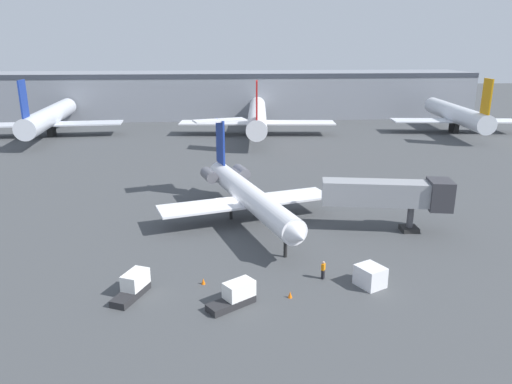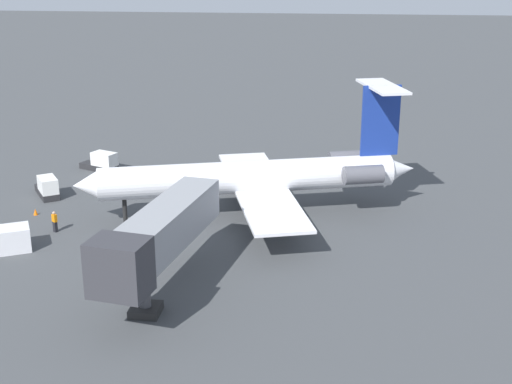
% 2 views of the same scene
% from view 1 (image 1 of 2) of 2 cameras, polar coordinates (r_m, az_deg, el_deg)
% --- Properties ---
extents(ground_plane, '(400.00, 400.00, 0.10)m').
position_cam_1_polar(ground_plane, '(57.12, -3.44, -3.31)').
color(ground_plane, '#424447').
extents(regional_jet, '(20.80, 27.69, 10.47)m').
position_cam_1_polar(regional_jet, '(55.69, -1.13, -0.08)').
color(regional_jet, white).
rests_on(regional_jet, ground_plane).
extents(jet_bridge, '(14.05, 5.23, 5.93)m').
position_cam_1_polar(jet_bridge, '(54.46, 16.14, -0.25)').
color(jet_bridge, gray).
rests_on(jet_bridge, ground_plane).
extents(ground_crew_marshaller, '(0.44, 0.48, 1.69)m').
position_cam_1_polar(ground_crew_marshaller, '(43.20, 7.96, -9.12)').
color(ground_crew_marshaller, black).
rests_on(ground_crew_marshaller, ground_plane).
extents(baggage_tug_lead, '(2.88, 4.23, 1.90)m').
position_cam_1_polar(baggage_tug_lead, '(41.46, -14.33, -10.73)').
color(baggage_tug_lead, '#262628').
rests_on(baggage_tug_lead, ground_plane).
extents(baggage_tug_trailing, '(4.10, 3.41, 1.90)m').
position_cam_1_polar(baggage_tug_trailing, '(38.89, -2.43, -12.13)').
color(baggage_tug_trailing, '#262628').
rests_on(baggage_tug_trailing, ground_plane).
extents(cargo_container_uld, '(2.77, 2.89, 1.78)m').
position_cam_1_polar(cargo_container_uld, '(42.78, 13.38, -9.67)').
color(cargo_container_uld, silver).
rests_on(cargo_container_uld, ground_plane).
extents(traffic_cone_near, '(0.36, 0.36, 0.55)m').
position_cam_1_polar(traffic_cone_near, '(40.21, 4.06, -12.03)').
color(traffic_cone_near, orange).
rests_on(traffic_cone_near, ground_plane).
extents(traffic_cone_mid, '(0.36, 0.36, 0.55)m').
position_cam_1_polar(traffic_cone_mid, '(42.40, -6.26, -10.47)').
color(traffic_cone_mid, orange).
rests_on(traffic_cone_mid, ground_plane).
extents(terminal_building, '(141.65, 19.29, 12.45)m').
position_cam_1_polar(terminal_building, '(140.40, -4.26, 11.45)').
color(terminal_building, gray).
rests_on(terminal_building, ground_plane).
extents(parked_airliner_west_end, '(31.51, 37.30, 13.60)m').
position_cam_1_polar(parked_airliner_west_end, '(117.86, -23.27, 8.16)').
color(parked_airliner_west_end, silver).
rests_on(parked_airliner_west_end, ground_plane).
extents(parked_airliner_west_mid, '(35.59, 42.10, 13.47)m').
position_cam_1_polar(parked_airliner_west_mid, '(110.52, 0.15, 8.99)').
color(parked_airliner_west_mid, white).
rests_on(parked_airliner_west_mid, ground_plane).
extents(parked_airliner_centre, '(29.31, 34.55, 13.43)m').
position_cam_1_polar(parked_airliner_centre, '(122.55, 22.59, 8.50)').
color(parked_airliner_centre, silver).
rests_on(parked_airliner_centre, ground_plane).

